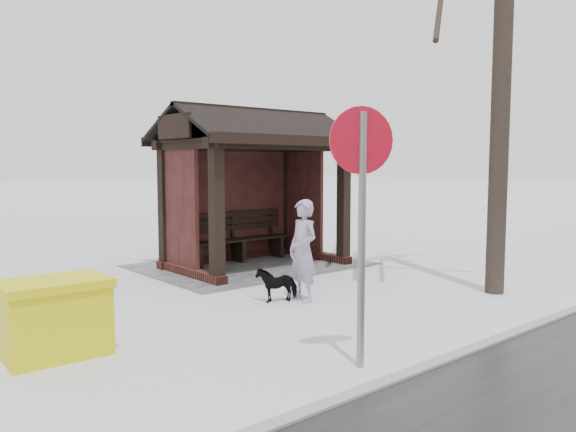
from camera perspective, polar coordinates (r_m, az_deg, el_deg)
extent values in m
plane|color=white|center=(11.10, -3.19, -5.15)|extent=(120.00, 120.00, 0.00)
cube|color=gray|center=(7.57, 23.16, -10.47)|extent=(120.00, 0.15, 0.06)
cube|color=gray|center=(11.25, -3.80, -4.97)|extent=(4.20, 3.20, 0.02)
cube|color=#3D1816|center=(11.81, -5.82, -4.14)|extent=(3.30, 0.22, 0.16)
cube|color=#3D1816|center=(12.03, 2.54, -3.94)|extent=(0.22, 2.10, 0.16)
cube|color=#3D1816|center=(10.27, -9.93, -5.62)|extent=(0.22, 2.10, 0.16)
cube|color=black|center=(11.26, 5.67, 0.89)|extent=(0.20, 0.20, 2.30)
cube|color=black|center=(9.36, -7.26, -0.03)|extent=(0.20, 0.20, 2.30)
cube|color=black|center=(12.58, -0.21, 1.38)|extent=(0.20, 0.20, 2.30)
cube|color=black|center=(10.91, -12.40, 0.65)|extent=(0.20, 0.20, 2.30)
cube|color=black|center=(11.67, -5.87, 1.43)|extent=(2.80, 0.08, 2.14)
cube|color=black|center=(12.13, 1.56, 1.61)|extent=(0.08, 1.17, 2.14)
cube|color=black|center=(10.39, -10.90, 0.89)|extent=(0.08, 1.17, 2.14)
cube|color=black|center=(10.21, -0.20, 7.25)|extent=(3.40, 0.20, 0.18)
cube|color=black|center=(11.65, -5.93, 6.99)|extent=(3.40, 0.20, 0.18)
cylinder|color=black|center=(9.51, 21.08, 18.72)|extent=(0.29, 0.29, 8.55)
imported|color=#9B90A9|center=(8.23, 1.55, -3.53)|extent=(0.40, 0.57, 1.50)
imported|color=black|center=(8.32, -1.13, -6.92)|extent=(0.65, 0.43, 0.50)
cube|color=#D2C90C|center=(6.45, -22.52, -9.92)|extent=(1.03, 0.70, 0.73)
cube|color=#D2C90C|center=(6.36, -22.66, -6.36)|extent=(1.09, 0.76, 0.09)
cylinder|color=gray|center=(5.53, 7.49, -2.60)|extent=(0.08, 0.08, 2.51)
cylinder|color=#B90D21|center=(5.50, 7.46, 7.63)|extent=(0.61, 0.30, 0.66)
cylinder|color=white|center=(5.51, 7.31, 7.63)|extent=(0.47, 0.23, 0.50)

